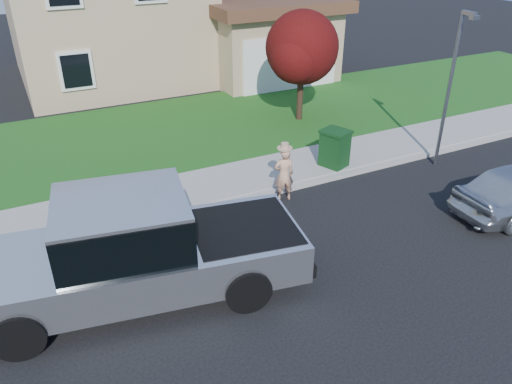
# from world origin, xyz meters

# --- Properties ---
(ground) EXTENTS (80.00, 80.00, 0.00)m
(ground) POSITION_xyz_m (0.00, 0.00, 0.00)
(ground) COLOR black
(ground) RESTS_ON ground
(curb) EXTENTS (40.00, 0.20, 0.12)m
(curb) POSITION_xyz_m (1.00, 2.90, 0.06)
(curb) COLOR gray
(curb) RESTS_ON ground
(sidewalk) EXTENTS (40.00, 2.00, 0.15)m
(sidewalk) POSITION_xyz_m (1.00, 4.00, 0.07)
(sidewalk) COLOR gray
(sidewalk) RESTS_ON ground
(lawn) EXTENTS (40.00, 7.00, 0.10)m
(lawn) POSITION_xyz_m (1.00, 8.50, 0.05)
(lawn) COLOR #144413
(lawn) RESTS_ON ground
(house) EXTENTS (14.00, 11.30, 6.85)m
(house) POSITION_xyz_m (1.31, 16.38, 3.17)
(house) COLOR tan
(house) RESTS_ON ground
(pickup_truck) EXTENTS (6.96, 3.33, 2.20)m
(pickup_truck) POSITION_xyz_m (-3.15, 0.41, 1.02)
(pickup_truck) COLOR black
(pickup_truck) RESTS_ON ground
(woman) EXTENTS (0.61, 0.46, 1.64)m
(woman) POSITION_xyz_m (1.37, 2.51, 0.78)
(woman) COLOR tan
(woman) RESTS_ON ground
(ornamental_tree) EXTENTS (2.87, 2.59, 3.94)m
(ornamental_tree) POSITION_xyz_m (4.92, 7.51, 2.62)
(ornamental_tree) COLOR black
(ornamental_tree) RESTS_ON lawn
(trash_bin) EXTENTS (0.92, 0.98, 1.12)m
(trash_bin) POSITION_xyz_m (3.63, 3.43, 0.72)
(trash_bin) COLOR #0E3412
(trash_bin) RESTS_ON sidewalk
(street_lamp) EXTENTS (0.24, 0.60, 4.56)m
(street_lamp) POSITION_xyz_m (6.65, 2.26, 2.60)
(street_lamp) COLOR slate
(street_lamp) RESTS_ON ground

